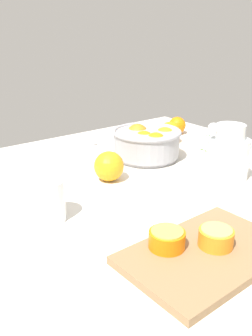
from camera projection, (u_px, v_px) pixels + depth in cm
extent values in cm
cube|color=silver|center=(123.00, 192.00, 102.10)|extent=(132.79, 108.49, 3.00)
cylinder|color=#99999E|center=(146.00, 157.00, 123.42)|extent=(19.62, 19.62, 1.20)
cylinder|color=#99999E|center=(147.00, 143.00, 121.77)|extent=(21.32, 21.32, 7.90)
torus|color=#99999E|center=(147.00, 132.00, 120.35)|extent=(22.52, 22.52, 1.20)
sphere|color=orange|center=(165.00, 138.00, 123.48)|extent=(7.48, 7.48, 7.48)
sphere|color=orange|center=(137.00, 135.00, 125.02)|extent=(7.51, 7.51, 7.51)
sphere|color=orange|center=(144.00, 143.00, 120.24)|extent=(7.97, 7.97, 7.97)
sphere|color=orange|center=(156.00, 144.00, 117.47)|extent=(7.50, 7.50, 7.50)
cylinder|color=white|center=(228.00, 159.00, 105.67)|extent=(11.67, 11.67, 11.74)
cylinder|color=white|center=(231.00, 132.00, 102.79)|extent=(8.11, 8.11, 4.19)
cone|color=white|center=(213.00, 126.00, 102.79)|extent=(4.10, 4.10, 2.80)
torus|color=white|center=(252.00, 156.00, 104.55)|extent=(5.42, 5.28, 6.36)
cylinder|color=yellow|center=(227.00, 166.00, 106.44)|extent=(10.73, 10.73, 7.48)
cylinder|color=white|center=(48.00, 200.00, 83.19)|extent=(7.77, 7.77, 9.68)
cylinder|color=#F39936|center=(49.00, 210.00, 84.06)|extent=(6.84, 6.84, 4.84)
cube|color=olive|center=(206.00, 254.00, 70.89)|extent=(32.52, 21.06, 1.64)
cylinder|color=orange|center=(167.00, 240.00, 70.88)|extent=(7.04, 7.04, 3.37)
cylinder|color=#FBB94C|center=(167.00, 231.00, 70.21)|extent=(6.19, 6.19, 0.30)
cylinder|color=orange|center=(216.00, 238.00, 71.33)|extent=(6.76, 6.76, 3.41)
cylinder|color=#F8C15F|center=(217.00, 230.00, 70.66)|extent=(5.95, 5.95, 0.30)
sphere|color=orange|center=(177.00, 125.00, 150.19)|extent=(6.90, 6.90, 6.90)
sphere|color=orange|center=(169.00, 132.00, 138.95)|extent=(7.85, 7.85, 7.85)
sphere|color=orange|center=(109.00, 166.00, 104.79)|extent=(8.53, 8.53, 8.53)
ellipsoid|color=silver|center=(93.00, 143.00, 137.32)|extent=(3.82, 3.31, 1.00)
cylinder|color=silver|center=(72.00, 145.00, 135.57)|extent=(11.48, 5.39, 0.70)
cylinder|color=#526C3F|center=(206.00, 151.00, 130.31)|extent=(0.75, 7.22, 0.30)
sphere|color=#526C3F|center=(202.00, 149.00, 131.65)|extent=(0.97, 0.97, 0.97)
sphere|color=#526C3F|center=(206.00, 151.00, 130.26)|extent=(0.89, 0.89, 0.89)
sphere|color=#526C3F|center=(209.00, 152.00, 128.86)|extent=(0.83, 0.83, 0.83)
cylinder|color=#436F47|center=(210.00, 135.00, 148.38)|extent=(5.51, 2.05, 0.30)
sphere|color=#436F47|center=(213.00, 135.00, 148.77)|extent=(0.64, 0.64, 0.64)
sphere|color=#436F47|center=(210.00, 135.00, 148.33)|extent=(0.76, 0.76, 0.76)
sphere|color=#436F47|center=(207.00, 135.00, 147.89)|extent=(0.69, 0.69, 0.69)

